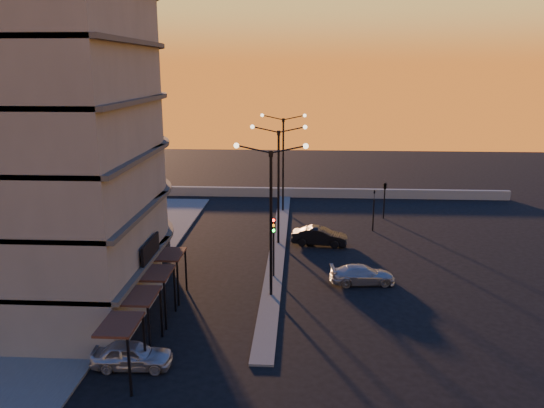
{
  "coord_description": "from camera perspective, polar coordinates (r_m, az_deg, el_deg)",
  "views": [
    {
      "loc": [
        1.78,
        -30.24,
        13.71
      ],
      "look_at": [
        -0.29,
        6.13,
        4.31
      ],
      "focal_mm": 35.0,
      "sensor_mm": 36.0,
      "label": 1
    }
  ],
  "objects": [
    {
      "name": "car_wagon",
      "position": [
        35.36,
        9.7,
        -7.5
      ],
      "size": [
        4.38,
        2.16,
        1.22
      ],
      "primitive_type": "imported",
      "rotation": [
        0.0,
        0.0,
        1.68
      ],
      "color": "#93969A",
      "rests_on": "ground"
    },
    {
      "name": "car_sedan",
      "position": [
        42.3,
        5.15,
        -3.48
      ],
      "size": [
        4.53,
        2.1,
        1.44
      ],
      "primitive_type": "imported",
      "rotation": [
        0.0,
        0.0,
        1.43
      ],
      "color": "black",
      "rests_on": "ground"
    },
    {
      "name": "car_hatchback",
      "position": [
        26.66,
        -14.81,
        -15.42
      ],
      "size": [
        3.8,
        1.62,
        1.28
      ],
      "primitive_type": "imported",
      "rotation": [
        0.0,
        0.0,
        1.6
      ],
      "color": "#A2A4AA",
      "rests_on": "ground"
    },
    {
      "name": "streetlamp_far",
      "position": [
        50.93,
        1.21,
        5.3
      ],
      "size": [
        4.32,
        0.32,
        9.51
      ],
      "color": "black",
      "rests_on": "ground"
    },
    {
      "name": "ground",
      "position": [
        33.25,
        -0.11,
        -9.88
      ],
      "size": [
        120.0,
        120.0,
        0.0
      ],
      "primitive_type": "plane",
      "color": "black",
      "rests_on": "ground"
    },
    {
      "name": "streetlamp_near",
      "position": [
        31.36,
        -0.11,
        -0.53
      ],
      "size": [
        4.32,
        0.32,
        9.51
      ],
      "color": "black",
      "rests_on": "ground"
    },
    {
      "name": "signal_east_b",
      "position": [
        50.0,
        12.06,
        1.89
      ],
      "size": [
        0.42,
        1.99,
        3.6
      ],
      "color": "black",
      "rests_on": "ground"
    },
    {
      "name": "traffic_light_main",
      "position": [
        34.88,
        0.17,
        -3.61
      ],
      "size": [
        0.28,
        0.44,
        4.25
      ],
      "color": "black",
      "rests_on": "ground"
    },
    {
      "name": "parapet",
      "position": [
        57.77,
        3.38,
        1.23
      ],
      "size": [
        44.0,
        0.5,
        1.0
      ],
      "primitive_type": "cube",
      "color": "gray",
      "rests_on": "ground"
    },
    {
      "name": "signal_east_a",
      "position": [
        46.21,
        10.88,
        -0.57
      ],
      "size": [
        0.13,
        0.16,
        3.6
      ],
      "color": "black",
      "rests_on": "ground"
    },
    {
      "name": "streetlamp_mid",
      "position": [
        41.09,
        0.71,
        3.07
      ],
      "size": [
        4.32,
        0.32,
        9.51
      ],
      "color": "black",
      "rests_on": "ground"
    },
    {
      "name": "median",
      "position": [
        42.53,
        0.68,
        -4.25
      ],
      "size": [
        1.2,
        36.0,
        0.12
      ],
      "primitive_type": "cube",
      "color": "#50504D",
      "rests_on": "ground"
    },
    {
      "name": "sidewalk_west",
      "position": [
        38.86,
        -15.51,
        -6.65
      ],
      "size": [
        5.0,
        40.0,
        0.12
      ],
      "primitive_type": "cube",
      "color": "#50504D",
      "rests_on": "ground"
    },
    {
      "name": "building",
      "position": [
        34.18,
        -24.66,
        10.16
      ],
      "size": [
        14.35,
        17.08,
        25.0
      ],
      "color": "#67635B",
      "rests_on": "ground"
    }
  ]
}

